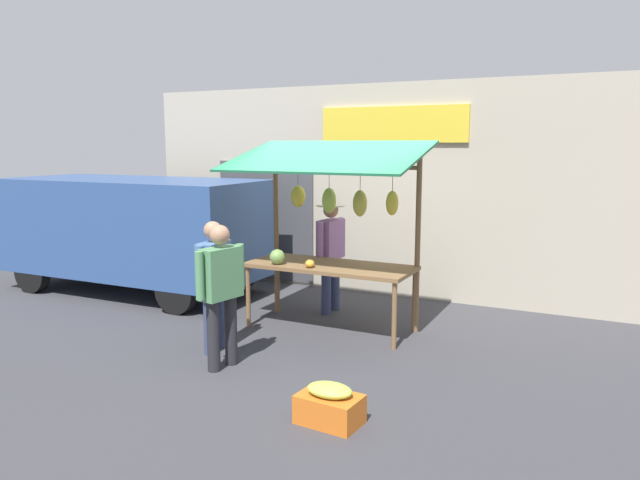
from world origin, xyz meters
TOP-DOWN VIEW (x-y plane):
  - ground_plane at (0.00, 0.00)m, footprint 40.00×40.00m
  - street_backdrop at (0.04, -2.20)m, footprint 9.00×0.30m
  - market_stall at (0.02, -0.03)m, footprint 2.50×1.46m
  - vendor_with_sunhat at (0.35, -0.75)m, footprint 0.42×0.69m
  - shopper_with_shopping_bag at (0.85, 1.38)m, footprint 0.26×0.67m
  - shopper_in_grey_tee at (0.45, 1.80)m, footprint 0.31×0.68m
  - parked_van at (3.99, -0.46)m, footprint 4.44×1.95m
  - produce_crate_near at (-1.19, 2.48)m, footprint 0.58×0.41m

SIDE VIEW (x-z plane):
  - ground_plane at x=0.00m, z-range 0.00..0.00m
  - produce_crate_near at x=-1.19m, z-range -0.02..0.35m
  - shopper_with_shopping_bag at x=0.85m, z-range 0.11..1.68m
  - shopper_in_grey_tee at x=0.45m, z-range 0.12..1.72m
  - vendor_with_sunhat at x=0.35m, z-range 0.14..1.77m
  - parked_van at x=3.99m, z-range 0.18..2.06m
  - market_stall at x=0.02m, z-range 0.29..2.79m
  - street_backdrop at x=0.04m, z-range 0.00..3.40m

